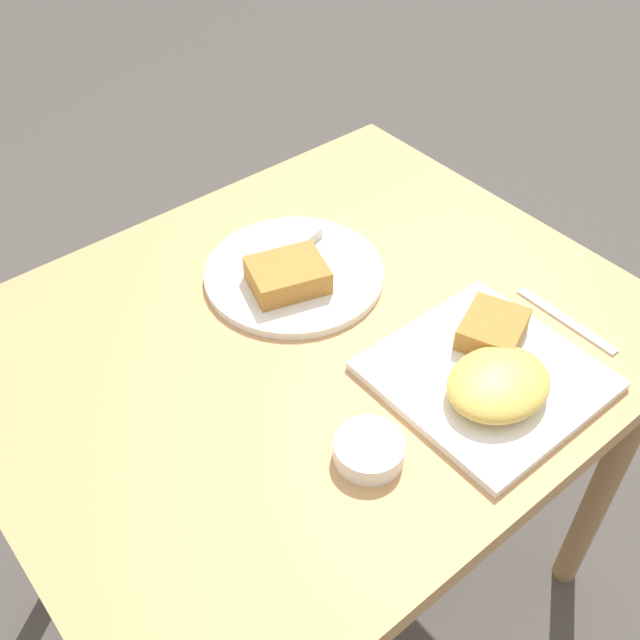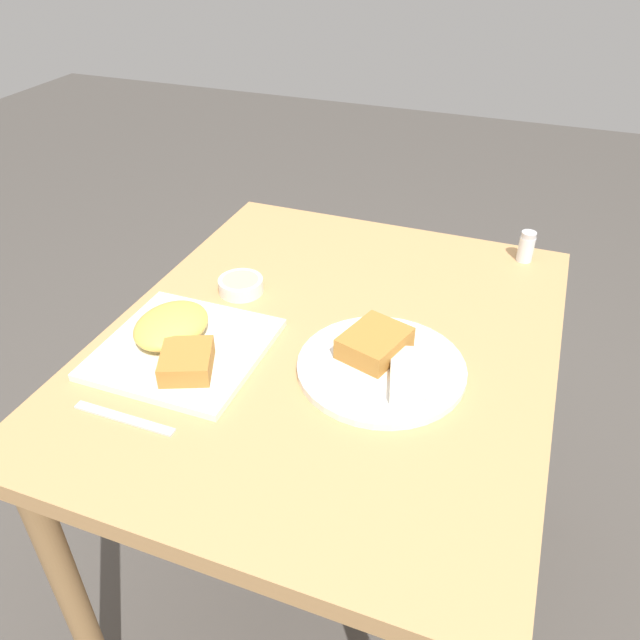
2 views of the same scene
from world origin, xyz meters
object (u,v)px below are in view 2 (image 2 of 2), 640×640
(plate_square_near, at_px, (179,341))
(salt_shaker, at_px, (526,248))
(plate_oval_far, at_px, (382,362))
(butter_knife, at_px, (124,418))
(sauce_ramekin, at_px, (241,285))

(plate_square_near, bearing_deg, salt_shaker, 135.62)
(plate_oval_far, xyz_separation_m, butter_knife, (0.26, -0.35, -0.01))
(plate_oval_far, distance_m, butter_knife, 0.44)
(plate_square_near, relative_size, salt_shaker, 4.03)
(sauce_ramekin, relative_size, salt_shaker, 1.32)
(plate_oval_far, bearing_deg, butter_knife, -52.67)
(plate_oval_far, relative_size, butter_knife, 1.63)
(sauce_ramekin, distance_m, salt_shaker, 0.64)
(plate_square_near, distance_m, plate_oval_far, 0.36)
(sauce_ramekin, bearing_deg, plate_square_near, -3.44)
(sauce_ramekin, relative_size, butter_knife, 0.51)
(plate_oval_far, height_order, sauce_ramekin, plate_oval_far)
(plate_square_near, xyz_separation_m, butter_knife, (0.19, 0.01, -0.02))
(plate_oval_far, distance_m, salt_shaker, 0.52)
(plate_square_near, distance_m, salt_shaker, 0.78)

